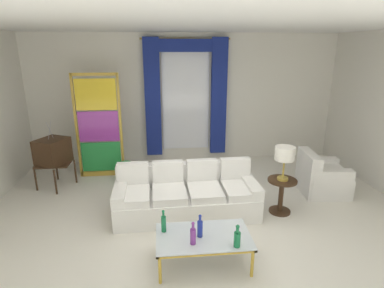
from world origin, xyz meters
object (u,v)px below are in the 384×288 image
bottle_amber_squat (164,223)px  round_side_table (281,193)px  bottle_crystal_tall (193,235)px  armchair_white (320,178)px  vintage_tv (53,152)px  peacock_figurine (126,172)px  coffee_table (203,238)px  stained_glass_divider (99,129)px  bottle_ruby_flask (200,228)px  couch_white_long (186,195)px  bottle_blue_decanter (237,238)px  table_lamp_brass (285,155)px

bottle_amber_squat → round_side_table: size_ratio=0.52×
bottle_crystal_tall → armchair_white: bearing=36.7°
vintage_tv → peacock_figurine: (1.36, 0.09, -0.51)m
coffee_table → peacock_figurine: 2.97m
bottle_amber_squat → vintage_tv: size_ratio=0.23×
vintage_tv → stained_glass_divider: bearing=30.2°
bottle_ruby_flask → peacock_figurine: bottle_ruby_flask is taller
stained_glass_divider → couch_white_long: bearing=-46.1°
bottle_amber_squat → stained_glass_divider: stained_glass_divider is taller
bottle_amber_squat → peacock_figurine: 2.67m
coffee_table → bottle_amber_squat: (-0.50, 0.14, 0.16)m
round_side_table → peacock_figurine: bearing=150.7°
armchair_white → vintage_tv: bearing=171.4°
bottle_amber_squat → round_side_table: (1.97, 1.02, -0.18)m
couch_white_long → round_side_table: couch_white_long is taller
couch_white_long → bottle_crystal_tall: size_ratio=7.90×
vintage_tv → peacock_figurine: vintage_tv is taller
bottle_blue_decanter → bottle_crystal_tall: size_ratio=0.98×
bottle_crystal_tall → armchair_white: (2.67, 1.99, -0.24)m
peacock_figurine → couch_white_long: bearing=-49.7°
couch_white_long → round_side_table: size_ratio=3.96×
coffee_table → armchair_white: 3.11m
vintage_tv → bottle_crystal_tall: bearing=-48.4°
bottle_crystal_tall → stained_glass_divider: size_ratio=0.14×
bottle_blue_decanter → bottle_crystal_tall: (-0.51, 0.11, 0.00)m
bottle_blue_decanter → round_side_table: 1.82m
armchair_white → bottle_crystal_tall: bearing=-143.3°
stained_glass_divider → bottle_crystal_tall: bearing=-63.3°
bottle_crystal_tall → bottle_amber_squat: size_ratio=0.97×
round_side_table → couch_white_long: bearing=173.5°
coffee_table → bottle_ruby_flask: bottle_ruby_flask is taller
bottle_ruby_flask → stained_glass_divider: bearing=119.2°
coffee_table → peacock_figurine: (-1.25, 2.69, -0.15)m
coffee_table → bottle_crystal_tall: bottle_crystal_tall is taller
bottle_blue_decanter → peacock_figurine: (-1.61, 2.95, -0.30)m
couch_white_long → vintage_tv: vintage_tv is taller
bottle_amber_squat → couch_white_long: bearing=72.0°
coffee_table → bottle_blue_decanter: (0.37, -0.26, 0.15)m
peacock_figurine → stained_glass_divider: bearing=143.7°
armchair_white → stained_glass_divider: size_ratio=0.41×
bottle_ruby_flask → table_lamp_brass: bearing=37.7°
bottle_crystal_tall → coffee_table: bearing=46.4°
coffee_table → round_side_table: 1.88m
bottle_crystal_tall → peacock_figurine: bearing=111.0°
coffee_table → bottle_amber_squat: 0.54m
bottle_amber_squat → coffee_table: bearing=-16.3°
couch_white_long → bottle_ruby_flask: size_ratio=7.69×
couch_white_long → peacock_figurine: couch_white_long is taller
bottle_ruby_flask → peacock_figurine: (-1.20, 2.70, -0.31)m
bottle_ruby_flask → bottle_amber_squat: bearing=160.7°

